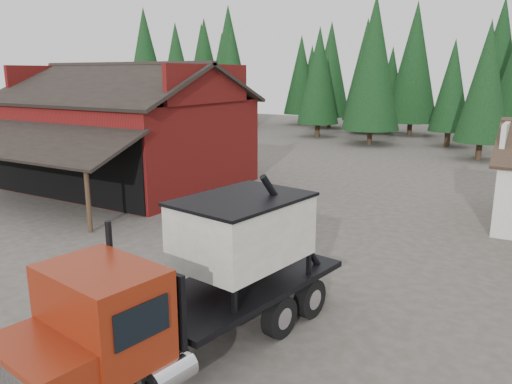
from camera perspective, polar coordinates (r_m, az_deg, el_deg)
The scene contains 7 objects.
ground at distance 17.10m, azimuth -11.14°, elevation -9.38°, with size 120.00×120.00×0.00m, color #4B443B.
red_barn at distance 30.80m, azimuth -14.47°, elevation 5.82°, with size 12.80×13.63×7.18m.
conifer_backdrop at distance 55.06m, azimuth 19.40°, elevation 5.86°, with size 76.00×16.00×16.00m, color black, non-canonical shape.
near_pine_a at distance 51.36m, azimuth -9.05°, elevation 13.11°, with size 4.40×4.40×11.40m.
near_pine_b at distance 41.88m, azimuth 24.80°, elevation 11.34°, with size 3.96×3.96×10.40m.
near_pine_d at distance 47.93m, azimuth 13.27°, elevation 14.11°, with size 5.28×5.28×13.40m.
feed_truck at distance 11.87m, azimuth -6.53°, elevation -9.66°, with size 3.77×9.35×4.10m.
Camera 1 is at (10.69, -11.61, 6.56)m, focal length 35.00 mm.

